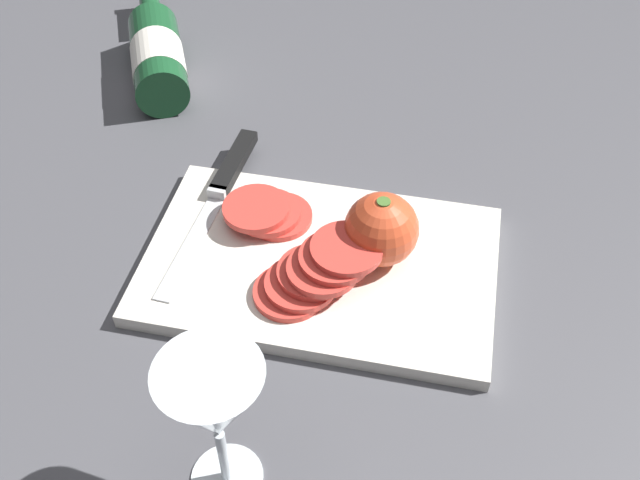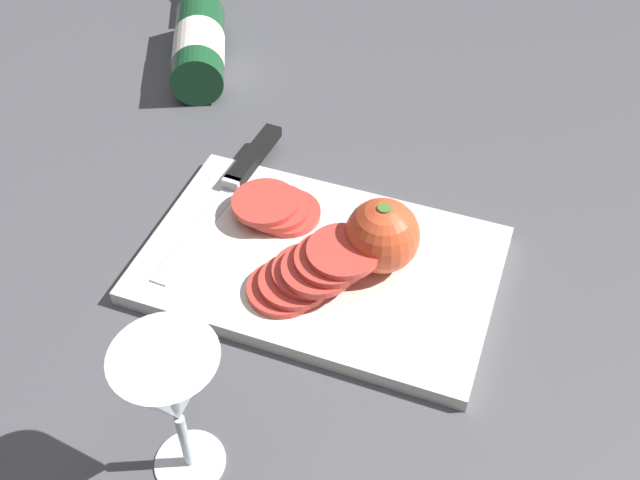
# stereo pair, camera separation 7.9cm
# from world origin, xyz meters

# --- Properties ---
(ground_plane) EXTENTS (3.00, 3.00, 0.00)m
(ground_plane) POSITION_xyz_m (0.00, 0.00, 0.00)
(ground_plane) COLOR #4C4C51
(cutting_board) EXTENTS (0.38, 0.24, 0.02)m
(cutting_board) POSITION_xyz_m (0.06, 0.04, 0.01)
(cutting_board) COLOR silver
(cutting_board) RESTS_ON ground_plane
(wine_bottle) EXTENTS (0.18, 0.30, 0.07)m
(wine_bottle) POSITION_xyz_m (-0.24, 0.36, 0.04)
(wine_bottle) COLOR #194C28
(wine_bottle) RESTS_ON ground_plane
(wine_glass) EXTENTS (0.08, 0.08, 0.16)m
(wine_glass) POSITION_xyz_m (0.03, -0.22, 0.11)
(wine_glass) COLOR silver
(wine_glass) RESTS_ON ground_plane
(whole_tomato) EXTENTS (0.08, 0.08, 0.08)m
(whole_tomato) POSITION_xyz_m (0.13, 0.06, 0.06)
(whole_tomato) COLOR #DB4C28
(whole_tomato) RESTS_ON cutting_board
(knife) EXTENTS (0.04, 0.28, 0.01)m
(knife) POSITION_xyz_m (-0.07, 0.14, 0.02)
(knife) COLOR silver
(knife) RESTS_ON cutting_board
(tomato_slice_stack_near) EXTENTS (0.10, 0.08, 0.02)m
(tomato_slice_stack_near) POSITION_xyz_m (-0.01, 0.08, 0.03)
(tomato_slice_stack_near) COLOR #D63D33
(tomato_slice_stack_near) RESTS_ON cutting_board
(tomato_slice_stack_far) EXTENTS (0.13, 0.11, 0.05)m
(tomato_slice_stack_far) POSITION_xyz_m (0.07, -0.00, 0.04)
(tomato_slice_stack_far) COLOR #D63D33
(tomato_slice_stack_far) RESTS_ON cutting_board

